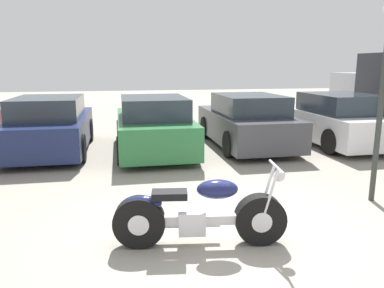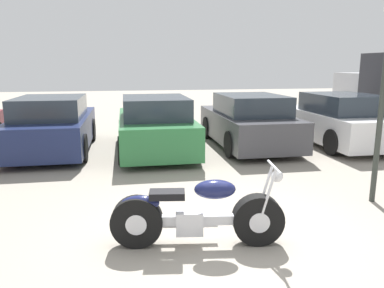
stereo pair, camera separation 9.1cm
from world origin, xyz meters
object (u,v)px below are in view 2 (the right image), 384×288
object	(u,v)px
motorcycle	(195,215)
parked_car_navy	(53,126)
parked_car_green	(155,126)
parked_car_dark_grey	(248,122)
parked_car_white	(338,121)
lamp_post	(384,81)

from	to	relation	value
motorcycle	parked_car_navy	size ratio (longest dim) A/B	0.52
parked_car_navy	parked_car_green	bearing A→B (deg)	-9.81
parked_car_green	parked_car_dark_grey	distance (m)	2.65
motorcycle	parked_car_green	size ratio (longest dim) A/B	0.52
parked_car_white	lamp_post	size ratio (longest dim) A/B	1.32
parked_car_white	parked_car_navy	bearing A→B (deg)	176.86
parked_car_navy	parked_car_dark_grey	size ratio (longest dim) A/B	1.00
parked_car_white	motorcycle	bearing A→B (deg)	-133.82
parked_car_dark_grey	lamp_post	bearing A→B (deg)	-81.98
parked_car_navy	parked_car_white	size ratio (longest dim) A/B	1.00
parked_car_navy	parked_car_green	distance (m)	2.68
parked_car_dark_grey	parked_car_white	distance (m)	2.65
parked_car_dark_grey	lamp_post	world-z (taller)	lamp_post
motorcycle	parked_car_dark_grey	xyz separation A→B (m)	(2.59, 5.65, 0.28)
lamp_post	parked_car_green	bearing A→B (deg)	126.74
parked_car_green	parked_car_white	xyz separation A→B (m)	(5.29, 0.02, 0.00)
parked_car_green	parked_car_dark_grey	bearing A→B (deg)	4.70
parked_car_navy	parked_car_white	bearing A→B (deg)	-3.14
motorcycle	parked_car_dark_grey	distance (m)	6.22
parked_car_navy	parked_car_green	size ratio (longest dim) A/B	1.00
parked_car_navy	parked_car_white	world-z (taller)	same
motorcycle	parked_car_green	bearing A→B (deg)	90.63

